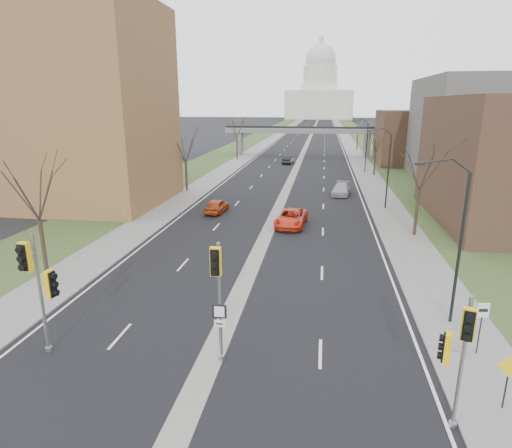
% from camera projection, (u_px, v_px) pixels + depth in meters
% --- Properties ---
extents(ground, '(700.00, 700.00, 0.00)m').
position_uv_depth(ground, '(206.00, 369.00, 18.88)').
color(ground, black).
rests_on(ground, ground).
extents(road_surface, '(20.00, 600.00, 0.01)m').
position_uv_depth(road_surface, '(311.00, 134.00, 161.46)').
color(road_surface, black).
rests_on(road_surface, ground).
extents(median_strip, '(1.20, 600.00, 0.02)m').
position_uv_depth(median_strip, '(311.00, 134.00, 161.46)').
color(median_strip, gray).
rests_on(median_strip, ground).
extents(sidewalk_right, '(4.00, 600.00, 0.12)m').
position_uv_depth(sidewalk_right, '(344.00, 134.00, 159.66)').
color(sidewalk_right, gray).
rests_on(sidewalk_right, ground).
extents(sidewalk_left, '(4.00, 600.00, 0.12)m').
position_uv_depth(sidewalk_left, '(280.00, 134.00, 163.23)').
color(sidewalk_left, gray).
rests_on(sidewalk_left, ground).
extents(grass_verge_right, '(8.00, 600.00, 0.10)m').
position_uv_depth(grass_verge_right, '(360.00, 135.00, 158.77)').
color(grass_verge_right, '#2E4921').
rests_on(grass_verge_right, ground).
extents(grass_verge_left, '(8.00, 600.00, 0.10)m').
position_uv_depth(grass_verge_left, '(264.00, 134.00, 164.12)').
color(grass_verge_left, '#2E4921').
rests_on(grass_verge_left, ground).
extents(apartment_building, '(25.00, 16.00, 22.00)m').
position_uv_depth(apartment_building, '(50.00, 106.00, 48.26)').
color(apartment_building, '#996C3D').
rests_on(apartment_building, ground).
extents(commercial_block_mid, '(18.00, 22.00, 15.00)m').
position_uv_depth(commercial_block_mid, '(486.00, 130.00, 62.09)').
color(commercial_block_mid, '#5E5C56').
rests_on(commercial_block_mid, ground).
extents(commercial_block_far, '(14.00, 14.00, 10.00)m').
position_uv_depth(commercial_block_far, '(416.00, 138.00, 80.78)').
color(commercial_block_far, '#4F3825').
rests_on(commercial_block_far, ground).
extents(pedestrian_bridge, '(34.00, 3.00, 6.45)m').
position_uv_depth(pedestrian_bridge, '(302.00, 134.00, 93.60)').
color(pedestrian_bridge, slate).
rests_on(pedestrian_bridge, ground).
extents(capitol, '(48.00, 42.00, 55.75)m').
position_uv_depth(capitol, '(319.00, 93.00, 317.98)').
color(capitol, silver).
rests_on(capitol, ground).
extents(streetlight_near, '(2.61, 0.20, 8.70)m').
position_uv_depth(streetlight_near, '(450.00, 195.00, 21.05)').
color(streetlight_near, black).
rests_on(streetlight_near, sidewalk_right).
extents(streetlight_mid, '(2.61, 0.20, 8.70)m').
position_uv_depth(streetlight_mid, '(383.00, 145.00, 45.76)').
color(streetlight_mid, black).
rests_on(streetlight_mid, sidewalk_right).
extents(streetlight_far, '(2.61, 0.20, 8.70)m').
position_uv_depth(streetlight_far, '(363.00, 131.00, 70.48)').
color(streetlight_far, black).
rests_on(streetlight_far, sidewalk_right).
extents(tree_left_a, '(7.20, 7.20, 9.40)m').
position_uv_depth(tree_left_a, '(34.00, 181.00, 26.61)').
color(tree_left_a, '#382B21').
rests_on(tree_left_a, sidewalk_left).
extents(tree_left_b, '(6.75, 6.75, 8.81)m').
position_uv_depth(tree_left_b, '(185.00, 144.00, 55.23)').
color(tree_left_b, '#382B21').
rests_on(tree_left_b, sidewalk_left).
extents(tree_left_c, '(7.65, 7.65, 9.99)m').
position_uv_depth(tree_left_c, '(237.00, 125.00, 87.33)').
color(tree_left_c, '#382B21').
rests_on(tree_left_c, sidewalk_left).
extents(tree_right_a, '(7.20, 7.20, 9.40)m').
position_uv_depth(tree_right_a, '(422.00, 161.00, 36.05)').
color(tree_right_a, '#382B21').
rests_on(tree_right_a, sidewalk_right).
extents(tree_right_b, '(6.30, 6.30, 8.22)m').
position_uv_depth(tree_right_b, '(377.00, 139.00, 67.64)').
color(tree_right_b, '#382B21').
rests_on(tree_right_b, sidewalk_right).
extents(tree_right_c, '(7.65, 7.65, 9.99)m').
position_uv_depth(tree_right_c, '(359.00, 121.00, 105.32)').
color(tree_right_c, '#382B21').
rests_on(tree_right_c, sidewalk_right).
extents(signal_pole_left, '(1.10, 1.02, 5.87)m').
position_uv_depth(signal_pole_left, '(39.00, 278.00, 18.97)').
color(signal_pole_left, gray).
rests_on(signal_pole_left, ground).
extents(signal_pole_median, '(0.65, 0.91, 5.64)m').
position_uv_depth(signal_pole_median, '(218.00, 283.00, 18.24)').
color(signal_pole_median, gray).
rests_on(signal_pole_median, ground).
extents(signal_pole_right, '(0.87, 1.14, 5.19)m').
position_uv_depth(signal_pole_right, '(458.00, 345.00, 14.52)').
color(signal_pole_right, gray).
rests_on(signal_pole_right, ground).
extents(speed_limit_sign, '(0.55, 0.09, 2.57)m').
position_uv_depth(speed_limit_sign, '(482.00, 319.00, 19.41)').
color(speed_limit_sign, black).
rests_on(speed_limit_sign, sidewalk_right).
extents(warning_sign, '(0.85, 0.28, 2.25)m').
position_uv_depth(warning_sign, '(508.00, 374.00, 15.93)').
color(warning_sign, black).
rests_on(warning_sign, sidewalk_right).
extents(car_left_near, '(2.11, 4.48, 1.48)m').
position_uv_depth(car_left_near, '(217.00, 206.00, 45.72)').
color(car_left_near, '#A53812').
rests_on(car_left_near, ground).
extents(car_left_far, '(1.93, 4.80, 1.55)m').
position_uv_depth(car_left_far, '(288.00, 160.00, 82.95)').
color(car_left_far, black).
rests_on(car_left_far, ground).
extents(car_right_near, '(3.08, 5.87, 1.58)m').
position_uv_depth(car_right_near, '(291.00, 218.00, 40.69)').
color(car_right_near, red).
rests_on(car_right_near, ground).
extents(car_right_mid, '(2.70, 5.27, 1.46)m').
position_uv_depth(car_right_mid, '(341.00, 189.00, 54.54)').
color(car_right_mid, '#97989E').
rests_on(car_right_mid, ground).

